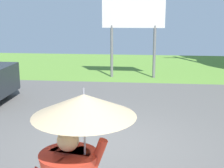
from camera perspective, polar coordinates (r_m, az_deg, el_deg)
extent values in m
cube|color=#565451|center=(8.98, 0.43, -5.70)|extent=(40.00, 8.00, 0.10)
cube|color=#5C8B34|center=(16.73, 3.07, 3.17)|extent=(40.00, 8.00, 0.10)
sphere|color=tan|center=(3.24, -7.84, -9.93)|extent=(0.22, 0.22, 0.22)
cylinder|color=#B22D1E|center=(3.27, -2.84, -13.27)|extent=(0.24, 0.09, 0.45)
cylinder|color=gray|center=(3.20, -4.89, -9.53)|extent=(0.02, 0.02, 0.75)
cone|color=#D1B284|center=(3.08, -5.02, -3.78)|extent=(1.02, 1.02, 0.22)
cylinder|color=gray|center=(3.05, -5.06, -1.62)|extent=(0.02, 0.02, 0.10)
cube|color=beige|center=(3.51, -12.39, -14.31)|extent=(0.02, 0.11, 0.16)
cylinder|color=slate|center=(13.69, -0.04, 5.82)|extent=(0.12, 0.12, 2.20)
cylinder|color=slate|center=(13.62, 7.55, 5.67)|extent=(0.12, 0.12, 2.20)
cube|color=silver|center=(13.51, 3.85, 12.92)|extent=(2.60, 0.10, 1.40)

